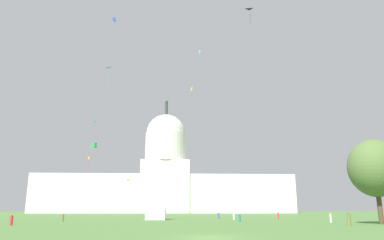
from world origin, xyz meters
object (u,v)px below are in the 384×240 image
(person_white_mid_right, at_px, (331,218))
(kite_violet_mid, at_px, (108,69))
(person_white_deep_crowd, at_px, (234,216))
(person_red_edge_west, at_px, (278,216))
(kite_orange_low, at_px, (128,180))
(kite_magenta_low, at_px, (204,180))
(kite_cyan_high, at_px, (200,52))
(person_denim_edge_east, at_px, (219,216))
(person_olive_mid_left, at_px, (63,218))
(kite_green_low, at_px, (94,145))
(event_tent, at_px, (156,204))
(kite_gold_mid, at_px, (89,158))
(kite_blue_high, at_px, (114,20))
(kite_turquoise_high, at_px, (95,122))
(person_red_near_tent, at_px, (11,220))
(kite_lime_high, at_px, (192,89))
(tree_east_mid, at_px, (375,168))
(capitol_building, at_px, (165,181))
(person_teal_lawn_far_right, at_px, (239,218))
(kite_black_high, at_px, (249,12))
(person_olive_back_right, at_px, (349,220))

(person_white_mid_right, relative_size, kite_violet_mid, 0.41)
(person_white_deep_crowd, bearing_deg, person_red_edge_west, -57.81)
(kite_orange_low, xyz_separation_m, kite_magenta_low, (33.48, 0.95, 0.17))
(person_red_edge_west, xyz_separation_m, kite_cyan_high, (-14.11, 38.29, 56.70))
(person_denim_edge_east, bearing_deg, person_olive_mid_left, -141.35)
(kite_green_low, bearing_deg, event_tent, -5.31)
(kite_gold_mid, bearing_deg, kite_blue_high, 31.08)
(kite_blue_high, bearing_deg, kite_green_low, -99.67)
(kite_turquoise_high, relative_size, kite_magenta_low, 0.96)
(person_red_near_tent, distance_m, kite_orange_low, 109.02)
(event_tent, height_order, person_red_near_tent, event_tent)
(kite_orange_low, relative_size, kite_lime_high, 2.54)
(kite_violet_mid, relative_size, kite_cyan_high, 1.77)
(event_tent, bearing_deg, tree_east_mid, -34.14)
(person_white_mid_right, height_order, kite_turquoise_high, kite_turquoise_high)
(kite_gold_mid, bearing_deg, kite_lime_high, 53.45)
(kite_orange_low, bearing_deg, capitol_building, -16.98)
(person_teal_lawn_far_right, distance_m, person_red_near_tent, 35.58)
(event_tent, height_order, kite_gold_mid, kite_gold_mid)
(kite_cyan_high, bearing_deg, person_olive_mid_left, 155.46)
(tree_east_mid, bearing_deg, person_olive_mid_left, 163.82)
(person_olive_mid_left, relative_size, kite_violet_mid, 0.38)
(person_white_deep_crowd, distance_m, kite_black_high, 45.34)
(kite_lime_high, bearing_deg, kite_cyan_high, -165.61)
(kite_violet_mid, relative_size, kite_green_low, 2.69)
(tree_east_mid, relative_size, person_red_edge_west, 7.60)
(person_teal_lawn_far_right, xyz_separation_m, person_red_edge_west, (12.11, 17.77, 0.11))
(person_teal_lawn_far_right, height_order, kite_green_low, kite_green_low)
(tree_east_mid, distance_m, person_red_near_tent, 53.79)
(person_denim_edge_east, bearing_deg, kite_blue_high, 178.29)
(person_red_near_tent, bearing_deg, kite_turquoise_high, -32.46)
(kite_lime_high, bearing_deg, tree_east_mid, 55.84)
(tree_east_mid, xyz_separation_m, person_red_near_tent, (-53.23, -0.63, -7.67))
(person_red_near_tent, height_order, kite_cyan_high, kite_cyan_high)
(kite_cyan_high, bearing_deg, event_tent, 167.35)
(kite_magenta_low, bearing_deg, person_red_near_tent, 127.24)
(person_red_near_tent, relative_size, kite_black_high, 0.44)
(person_teal_lawn_far_right, bearing_deg, kite_blue_high, 141.70)
(person_denim_edge_east, height_order, person_white_mid_right, person_white_mid_right)
(person_denim_edge_east, relative_size, kite_green_low, 1.08)
(person_olive_back_right, bearing_deg, kite_magenta_low, 79.58)
(person_olive_mid_left, distance_m, kite_lime_high, 51.14)
(person_teal_lawn_far_right, relative_size, person_olive_back_right, 0.84)
(kite_violet_mid, distance_m, kite_blue_high, 22.15)
(kite_black_high, height_order, kite_gold_mid, kite_black_high)
(kite_cyan_high, xyz_separation_m, kite_lime_high, (-4.35, -23.25, -22.26))
(kite_turquoise_high, xyz_separation_m, kite_magenta_low, (47.54, 11.46, -23.30))
(person_white_deep_crowd, bearing_deg, kite_cyan_high, 23.97)
(person_red_near_tent, distance_m, kite_gold_mid, 92.25)
(tree_east_mid, bearing_deg, person_white_mid_right, 125.38)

